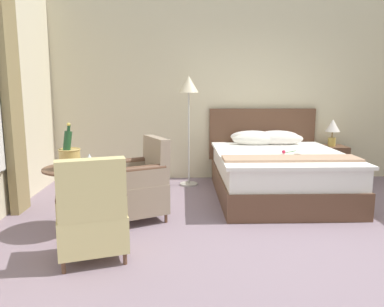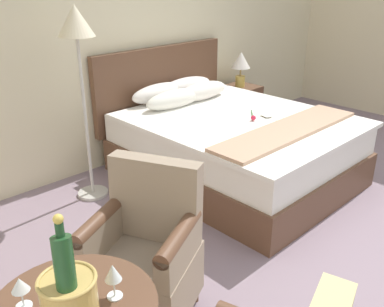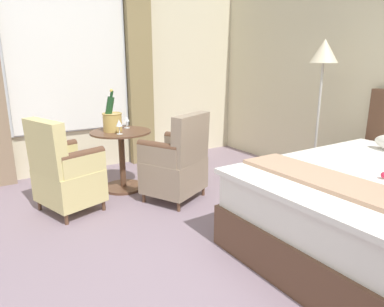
% 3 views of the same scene
% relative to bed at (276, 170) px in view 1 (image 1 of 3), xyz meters
% --- Properties ---
extents(ground_plane, '(8.08, 8.08, 0.00)m').
position_rel_bed_xyz_m(ground_plane, '(-0.19, -1.58, -0.36)').
color(ground_plane, gray).
extents(wall_headboard_side, '(6.70, 0.12, 3.12)m').
position_rel_bed_xyz_m(wall_headboard_side, '(-0.19, 1.15, 1.19)').
color(wall_headboard_side, beige).
rests_on(wall_headboard_side, ground).
extents(bed, '(1.77, 2.23, 1.19)m').
position_rel_bed_xyz_m(bed, '(0.00, 0.00, 0.00)').
color(bed, brown).
rests_on(bed, ground).
extents(nightstand, '(0.49, 0.41, 0.59)m').
position_rel_bed_xyz_m(nightstand, '(1.10, 0.79, -0.07)').
color(nightstand, brown).
rests_on(nightstand, ground).
extents(bedside_lamp, '(0.24, 0.24, 0.44)m').
position_rel_bed_xyz_m(bedside_lamp, '(1.10, 0.79, 0.52)').
color(bedside_lamp, gold).
rests_on(bedside_lamp, nightstand).
extents(floor_lamp_brass, '(0.30, 0.30, 1.71)m').
position_rel_bed_xyz_m(floor_lamp_brass, '(-1.24, 0.60, 1.05)').
color(floor_lamp_brass, '#BAB7B0').
rests_on(floor_lamp_brass, ground).
extents(side_table_round, '(0.70, 0.70, 0.70)m').
position_rel_bed_xyz_m(side_table_round, '(-2.46, -1.31, 0.03)').
color(side_table_round, brown).
rests_on(side_table_round, ground).
extents(champagne_bucket, '(0.22, 0.22, 0.48)m').
position_rel_bed_xyz_m(champagne_bucket, '(-2.51, -1.38, 0.47)').
color(champagne_bucket, tan).
rests_on(champagne_bucket, side_table_round).
extents(wine_glass_near_bucket, '(0.07, 0.07, 0.16)m').
position_rel_bed_xyz_m(wine_glass_near_bucket, '(-2.31, -1.38, 0.45)').
color(wine_glass_near_bucket, white).
rests_on(wine_glass_near_bucket, side_table_round).
extents(wine_glass_near_edge, '(0.07, 0.07, 0.14)m').
position_rel_bed_xyz_m(wine_glass_near_edge, '(-2.60, -1.17, 0.44)').
color(wine_glass_near_edge, white).
rests_on(wine_glass_near_edge, side_table_round).
extents(armchair_by_window, '(0.75, 0.76, 0.96)m').
position_rel_bed_xyz_m(armchair_by_window, '(-1.82, -0.94, 0.04)').
color(armchair_by_window, brown).
rests_on(armchair_by_window, ground).
extents(armchair_facing_bed, '(0.71, 0.66, 0.95)m').
position_rel_bed_xyz_m(armchair_facing_bed, '(-2.15, -2.03, 0.05)').
color(armchair_facing_bed, brown).
rests_on(armchair_facing_bed, ground).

